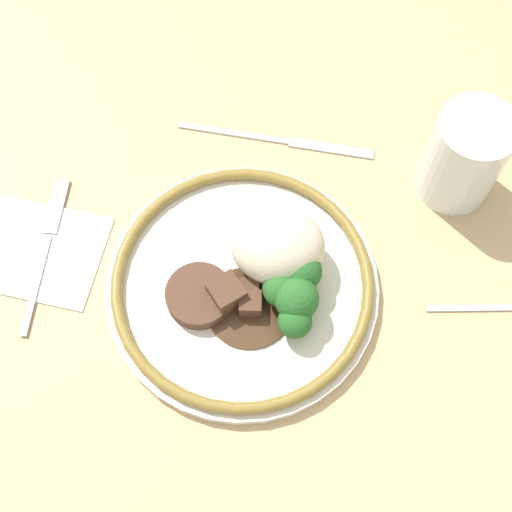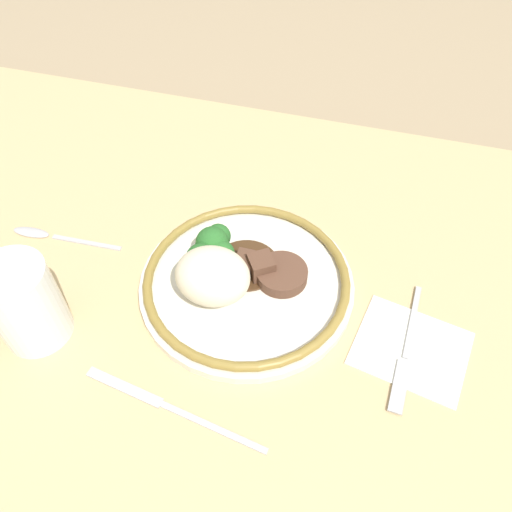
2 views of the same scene
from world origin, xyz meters
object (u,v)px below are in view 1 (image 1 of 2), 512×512
Objects in this scene: plate at (255,280)px; knife at (283,141)px; fork at (48,238)px; juice_glass at (463,161)px.

knife is (0.02, 0.18, -0.02)m from plate.
plate is 1.53× the size of fork.
fork is 0.28m from knife.
plate reaches higher than knife.
knife is (0.25, 0.13, -0.00)m from fork.
juice_glass is 0.45m from fork.
plate reaches higher than fork.
plate is 0.18m from knife.
fork is at bearing 168.16° from plate.
plate is 2.47× the size of juice_glass.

